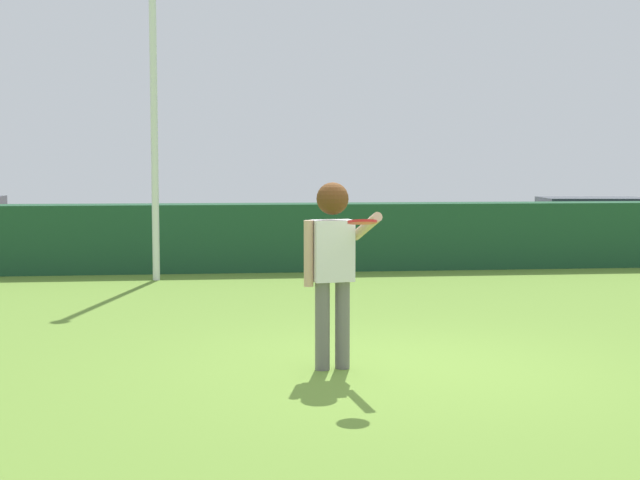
{
  "coord_description": "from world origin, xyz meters",
  "views": [
    {
      "loc": [
        -1.7,
        -8.46,
        1.92
      ],
      "look_at": [
        -0.58,
        1.02,
        1.15
      ],
      "focal_mm": 51.34,
      "sensor_mm": 36.0,
      "label": 1
    }
  ],
  "objects_px": {
    "person": "(333,254)",
    "parked_car_silver": "(593,224)",
    "lamppost": "(154,87)",
    "frisbee": "(362,222)"
  },
  "relations": [
    {
      "from": "frisbee",
      "to": "lamppost",
      "type": "xyz_separation_m",
      "value": [
        -2.22,
        7.91,
        1.8
      ]
    },
    {
      "from": "frisbee",
      "to": "lamppost",
      "type": "height_order",
      "value": "lamppost"
    },
    {
      "from": "person",
      "to": "lamppost",
      "type": "distance_m",
      "value": 7.7
    },
    {
      "from": "frisbee",
      "to": "parked_car_silver",
      "type": "bearing_deg",
      "value": 58.29
    },
    {
      "from": "frisbee",
      "to": "parked_car_silver",
      "type": "height_order",
      "value": "frisbee"
    },
    {
      "from": "lamppost",
      "to": "parked_car_silver",
      "type": "xyz_separation_m",
      "value": [
        9.13,
        3.28,
        -2.56
      ]
    },
    {
      "from": "lamppost",
      "to": "parked_car_silver",
      "type": "height_order",
      "value": "lamppost"
    },
    {
      "from": "person",
      "to": "parked_car_silver",
      "type": "bearing_deg",
      "value": 55.79
    },
    {
      "from": "frisbee",
      "to": "parked_car_silver",
      "type": "relative_size",
      "value": 0.06
    },
    {
      "from": "lamppost",
      "to": "frisbee",
      "type": "bearing_deg",
      "value": -74.36
    }
  ]
}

